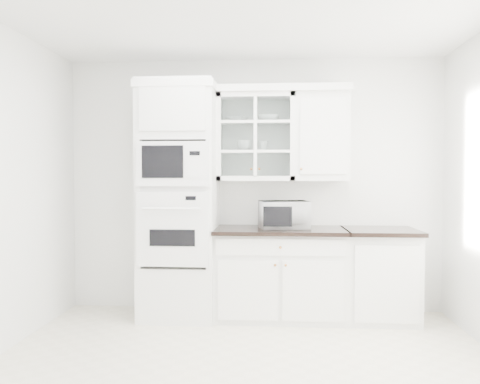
{
  "coord_description": "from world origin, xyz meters",
  "views": [
    {
      "loc": [
        0.2,
        -3.31,
        1.45
      ],
      "look_at": [
        -0.1,
        1.05,
        1.3
      ],
      "focal_mm": 35.0,
      "sensor_mm": 36.0,
      "label": 1
    }
  ],
  "objects": [
    {
      "name": "upper_cabinet_glass",
      "position": [
        0.03,
        1.58,
        1.85
      ],
      "size": [
        0.8,
        0.33,
        0.9
      ],
      "color": "white",
      "rests_on": "room_shell"
    },
    {
      "name": "cup_a",
      "position": [
        -0.09,
        1.58,
        1.77
      ],
      "size": [
        0.17,
        0.17,
        0.11
      ],
      "primitive_type": "imported",
      "rotation": [
        0.0,
        0.0,
        -0.25
      ],
      "color": "white",
      "rests_on": "upper_cabinet_glass"
    },
    {
      "name": "ground",
      "position": [
        0.0,
        0.0,
        0.01
      ],
      "size": [
        4.0,
        3.5,
        0.01
      ],
      "primitive_type": "cube",
      "color": "beige",
      "rests_on": "ground"
    },
    {
      "name": "upper_cabinet_solid",
      "position": [
        0.71,
        1.58,
        1.85
      ],
      "size": [
        0.55,
        0.33,
        0.9
      ],
      "primitive_type": "cube",
      "color": "white",
      "rests_on": "room_shell"
    },
    {
      "name": "bowl_b",
      "position": [
        0.16,
        1.57,
        2.04
      ],
      "size": [
        0.24,
        0.24,
        0.07
      ],
      "primitive_type": "imported",
      "rotation": [
        0.0,
        0.0,
        -0.12
      ],
      "color": "white",
      "rests_on": "upper_cabinet_glass"
    },
    {
      "name": "extra_base_cabinet",
      "position": [
        1.28,
        1.45,
        0.46
      ],
      "size": [
        0.72,
        0.67,
        0.92
      ],
      "color": "white",
      "rests_on": "ground"
    },
    {
      "name": "room_shell",
      "position": [
        0.0,
        0.43,
        1.78
      ],
      "size": [
        4.0,
        3.5,
        2.7
      ],
      "color": "white",
      "rests_on": "ground"
    },
    {
      "name": "countertop_microwave",
      "position": [
        0.32,
        1.44,
        1.06
      ],
      "size": [
        0.54,
        0.48,
        0.28
      ],
      "primitive_type": "imported",
      "rotation": [
        0.0,
        0.0,
        3.33
      ],
      "color": "white",
      "rests_on": "base_cabinet_run"
    },
    {
      "name": "bowl_a",
      "position": [
        -0.16,
        1.57,
        2.04
      ],
      "size": [
        0.28,
        0.28,
        0.05
      ],
      "primitive_type": "imported",
      "rotation": [
        0.0,
        0.0,
        -0.3
      ],
      "color": "white",
      "rests_on": "upper_cabinet_glass"
    },
    {
      "name": "oven_column",
      "position": [
        -0.75,
        1.42,
        1.2
      ],
      "size": [
        0.76,
        0.68,
        2.4
      ],
      "color": "white",
      "rests_on": "ground"
    },
    {
      "name": "cup_b",
      "position": [
        0.1,
        1.6,
        1.76
      ],
      "size": [
        0.14,
        0.14,
        0.11
      ],
      "primitive_type": "imported",
      "rotation": [
        0.0,
        0.0,
        0.31
      ],
      "color": "white",
      "rests_on": "upper_cabinet_glass"
    },
    {
      "name": "base_cabinet_run",
      "position": [
        0.28,
        1.45,
        0.46
      ],
      "size": [
        1.32,
        0.67,
        0.92
      ],
      "color": "white",
      "rests_on": "ground"
    },
    {
      "name": "crown_molding",
      "position": [
        -0.07,
        1.56,
        2.33
      ],
      "size": [
        2.14,
        0.38,
        0.07
      ],
      "primitive_type": "cube",
      "color": "white",
      "rests_on": "room_shell"
    }
  ]
}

